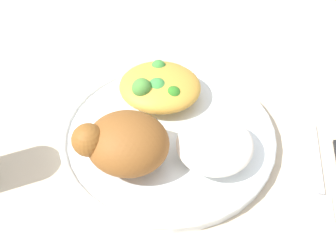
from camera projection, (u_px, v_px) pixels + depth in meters
ground_plane at (168, 140)px, 0.58m from camera, size 2.00×2.00×0.00m
plate at (168, 136)px, 0.57m from camera, size 0.28×0.28×0.02m
roasted_chicken at (124, 143)px, 0.51m from camera, size 0.11×0.09×0.06m
rice_pile at (215, 144)px, 0.53m from camera, size 0.09×0.10×0.03m
mac_cheese_with_broccoli at (159, 87)px, 0.59m from camera, size 0.11×0.10×0.04m
fork at (319, 176)px, 0.53m from camera, size 0.02×0.14×0.01m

